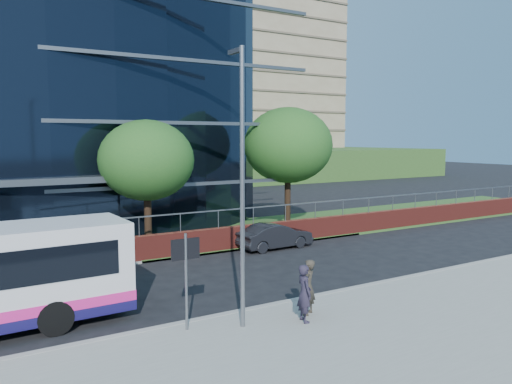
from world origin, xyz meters
TOP-DOWN VIEW (x-y plane):
  - ground at (0.00, 0.00)m, footprint 200.00×200.00m
  - kerb at (0.00, -1.00)m, footprint 80.00×0.25m
  - yellow_line_outer at (0.00, -0.80)m, footprint 80.00×0.08m
  - yellow_line_inner at (0.00, -0.65)m, footprint 80.00×0.08m
  - grass_verge at (24.00, 11.00)m, footprint 36.00×8.00m
  - retaining_wall at (20.00, 7.30)m, footprint 34.00×0.40m
  - apartment_block at (32.00, 57.21)m, footprint 60.00×42.00m
  - street_sign at (4.50, -1.59)m, footprint 0.85×0.09m
  - tree_far_c at (7.00, 9.00)m, footprint 4.62×4.62m
  - tree_far_d at (16.00, 10.00)m, footprint 5.28×5.28m
  - tree_dist_e at (24.00, 40.00)m, footprint 4.62×4.62m
  - tree_dist_f at (40.00, 42.00)m, footprint 4.29×4.29m
  - streetlight_east at (6.00, -2.17)m, footprint 0.15×0.77m
  - parked_car at (12.82, 6.50)m, footprint 4.02×1.54m
  - pedestrian at (7.77, -2.81)m, footprint 0.53×0.70m
  - pedestrian_b at (8.23, -2.38)m, footprint 0.76×0.70m

SIDE VIEW (x-z plane):
  - ground at x=0.00m, z-range 0.00..0.00m
  - yellow_line_outer at x=0.00m, z-range 0.00..0.01m
  - yellow_line_inner at x=0.00m, z-range 0.00..0.01m
  - grass_verge at x=24.00m, z-range 0.00..0.12m
  - kerb at x=0.00m, z-range 0.00..0.16m
  - retaining_wall at x=20.00m, z-range -0.44..1.67m
  - parked_car at x=12.82m, z-range 0.00..1.31m
  - pedestrian_b at x=8.23m, z-range 0.15..1.89m
  - pedestrian at x=7.77m, z-range 0.15..1.89m
  - street_sign at x=4.50m, z-range 0.75..3.55m
  - tree_dist_f at x=40.00m, z-range 1.19..7.23m
  - streetlight_east at x=6.00m, z-range 0.44..8.44m
  - tree_far_c at x=7.00m, z-range 1.28..7.79m
  - tree_dist_e at x=24.00m, z-range 1.28..7.79m
  - tree_far_d at x=16.00m, z-range 1.47..8.91m
  - apartment_block at x=32.00m, z-range -3.89..26.11m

